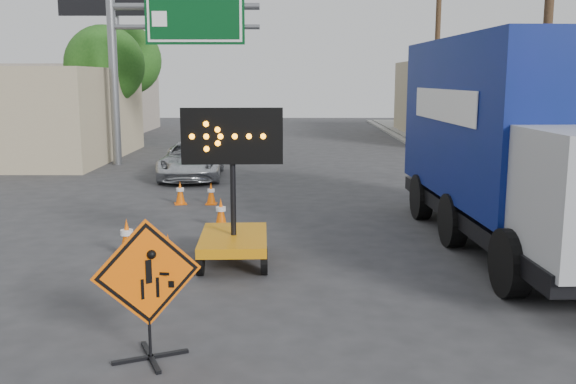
{
  "coord_description": "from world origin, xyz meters",
  "views": [
    {
      "loc": [
        0.83,
        -8.59,
        3.57
      ],
      "look_at": [
        0.74,
        3.95,
        1.34
      ],
      "focal_mm": 40.0,
      "sensor_mm": 36.0,
      "label": 1
    }
  ],
  "objects_px": {
    "arrow_board": "(234,230)",
    "pickup_truck": "(192,160)",
    "box_truck": "(519,154)",
    "construction_sign": "(148,286)"
  },
  "relations": [
    {
      "from": "construction_sign",
      "to": "arrow_board",
      "type": "xyz_separation_m",
      "value": [
        0.69,
        4.33,
        -0.3
      ]
    },
    {
      "from": "box_truck",
      "to": "arrow_board",
      "type": "bearing_deg",
      "value": -169.84
    },
    {
      "from": "construction_sign",
      "to": "pickup_truck",
      "type": "height_order",
      "value": "construction_sign"
    },
    {
      "from": "arrow_board",
      "to": "pickup_truck",
      "type": "height_order",
      "value": "arrow_board"
    },
    {
      "from": "construction_sign",
      "to": "box_truck",
      "type": "relative_size",
      "value": 0.2
    },
    {
      "from": "pickup_truck",
      "to": "box_truck",
      "type": "height_order",
      "value": "box_truck"
    },
    {
      "from": "pickup_truck",
      "to": "box_truck",
      "type": "relative_size",
      "value": 0.49
    },
    {
      "from": "pickup_truck",
      "to": "arrow_board",
      "type": "bearing_deg",
      "value": -80.67
    },
    {
      "from": "construction_sign",
      "to": "box_truck",
      "type": "distance_m",
      "value": 8.76
    },
    {
      "from": "arrow_board",
      "to": "box_truck",
      "type": "relative_size",
      "value": 0.32
    }
  ]
}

